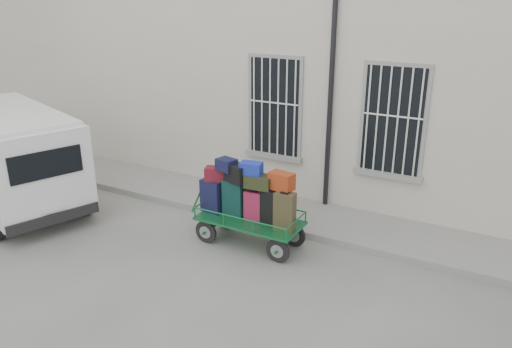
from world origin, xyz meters
The scene contains 5 objects.
ground centered at (0.00, 0.00, 0.00)m, with size 80.00×80.00×0.00m, color #63625E.
building centered at (0.00, 5.50, 3.00)m, with size 24.00×5.15×6.00m.
sidewalk centered at (0.00, 2.20, 0.07)m, with size 24.00×1.70×0.15m, color gray.
luggage_cart centered at (0.23, 0.63, 0.92)m, with size 2.44×0.95×1.72m.
van centered at (-5.42, -0.29, 1.30)m, with size 4.86×3.28×2.28m.
Camera 1 is at (4.64, -7.07, 4.70)m, focal length 35.00 mm.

